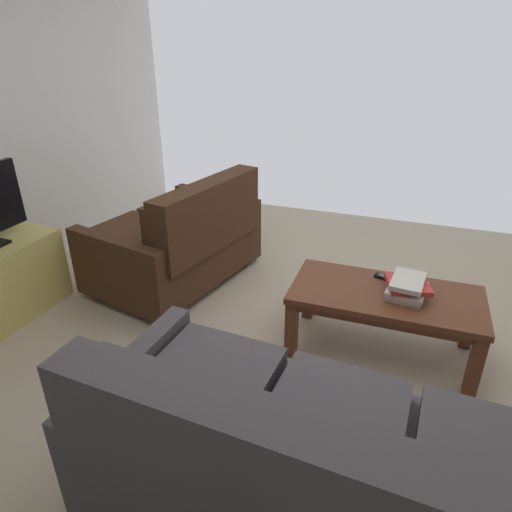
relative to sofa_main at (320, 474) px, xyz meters
The scene contains 6 objects.
ground_plane 1.21m from the sofa_main, 76.15° to the right, with size 5.06×5.04×0.01m, color #B7A88E.
sofa_main is the anchor object (origin of this frame).
loveseat_near 2.26m from the sofa_main, 48.96° to the right, with size 1.12×1.43×0.87m.
coffee_table 1.30m from the sofa_main, 95.19° to the right, with size 1.12×0.55×0.43m.
book_stack 1.33m from the sofa_main, 99.93° to the right, with size 0.29×0.30×0.12m.
tv_remote 1.46m from the sofa_main, 94.20° to the right, with size 0.17×0.09×0.02m.
Camera 1 is at (-0.43, 2.27, 1.82)m, focal length 31.76 mm.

